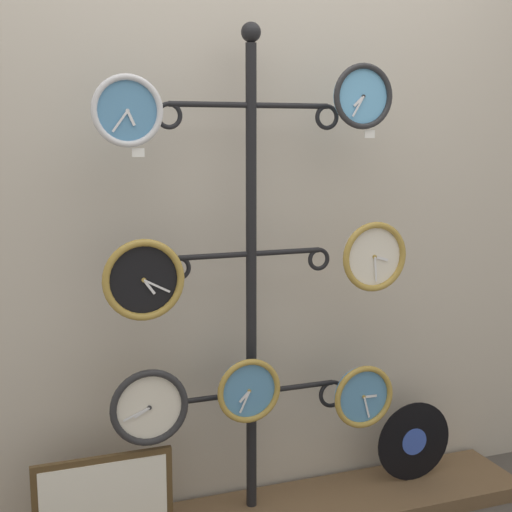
{
  "coord_description": "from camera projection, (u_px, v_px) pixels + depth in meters",
  "views": [
    {
      "loc": [
        -0.85,
        -1.96,
        1.45
      ],
      "look_at": [
        0.0,
        0.36,
        1.03
      ],
      "focal_mm": 50.0,
      "sensor_mm": 36.0,
      "label": 1
    }
  ],
  "objects": [
    {
      "name": "clock_top_right",
      "position": [
        362.0,
        96.0,
        2.5
      ],
      "size": [
        0.23,
        0.04,
        0.23
      ],
      "color": "#60A8DB"
    },
    {
      "name": "clock_bottom_center",
      "position": [
        249.0,
        390.0,
        2.54
      ],
      "size": [
        0.24,
        0.04,
        0.24
      ],
      "color": "#4C84B2"
    },
    {
      "name": "price_tag_upper",
      "position": [
        138.0,
        153.0,
        2.26
      ],
      "size": [
        0.04,
        0.0,
        0.03
      ],
      "color": "white"
    },
    {
      "name": "shop_wall",
      "position": [
        237.0,
        149.0,
        2.64
      ],
      "size": [
        4.4,
        0.04,
        2.8
      ],
      "color": "#BCB2A3",
      "rests_on": "ground_plane"
    },
    {
      "name": "price_tag_mid",
      "position": [
        370.0,
        134.0,
        2.54
      ],
      "size": [
        0.04,
        0.0,
        0.03
      ],
      "color": "white"
    },
    {
      "name": "clock_middle_right",
      "position": [
        374.0,
        257.0,
        2.61
      ],
      "size": [
        0.26,
        0.04,
        0.26
      ],
      "color": "silver"
    },
    {
      "name": "clock_middle_left",
      "position": [
        143.0,
        280.0,
        2.33
      ],
      "size": [
        0.27,
        0.04,
        0.27
      ],
      "color": "black"
    },
    {
      "name": "clock_bottom_left",
      "position": [
        149.0,
        407.0,
        2.42
      ],
      "size": [
        0.27,
        0.04,
        0.27
      ],
      "color": "silver"
    },
    {
      "name": "vinyl_record",
      "position": [
        414.0,
        441.0,
        2.89
      ],
      "size": [
        0.33,
        0.01,
        0.33
      ],
      "color": "black",
      "rests_on": "low_shelf"
    },
    {
      "name": "picture_frame",
      "position": [
        104.0,
        501.0,
        2.43
      ],
      "size": [
        0.47,
        0.02,
        0.32
      ],
      "color": "#4C381E",
      "rests_on": "low_shelf"
    },
    {
      "name": "clock_top_left",
      "position": [
        127.0,
        111.0,
        2.23
      ],
      "size": [
        0.23,
        0.04,
        0.23
      ],
      "color": "#4C84B2"
    },
    {
      "name": "clock_bottom_right",
      "position": [
        363.0,
        396.0,
        2.69
      ],
      "size": [
        0.24,
        0.04,
        0.24
      ],
      "color": "#4C84B2"
    },
    {
      "name": "display_stand",
      "position": [
        251.0,
        376.0,
        2.63
      ],
      "size": [
        0.77,
        0.41,
        1.83
      ],
      "color": "black",
      "rests_on": "ground_plane"
    }
  ]
}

